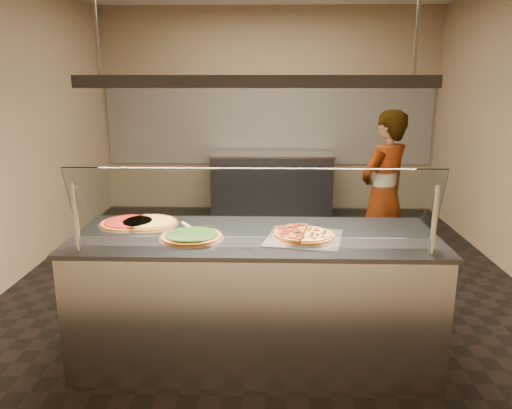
{
  "coord_description": "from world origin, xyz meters",
  "views": [
    {
      "loc": [
        0.02,
        -4.62,
        1.96
      ],
      "look_at": [
        -0.08,
        -0.87,
        1.02
      ],
      "focal_mm": 35.0,
      "sensor_mm": 36.0,
      "label": 1
    }
  ],
  "objects_px": {
    "pizza_spinach": "(192,236)",
    "heat_lamp_housing": "(255,81)",
    "worker": "(384,194)",
    "pizza_cheese": "(148,222)",
    "prep_table": "(272,184)",
    "pizza_tomato": "(129,223)",
    "half_pizza_pepperoni": "(290,233)",
    "sneeze_guard": "(254,205)",
    "perforated_tray": "(304,237)",
    "half_pizza_sausage": "(319,234)",
    "serving_counter": "(255,297)",
    "pizza_spatula": "(194,226)"
  },
  "relations": [
    {
      "from": "pizza_spinach",
      "to": "heat_lamp_housing",
      "type": "relative_size",
      "value": 0.19
    },
    {
      "from": "worker",
      "to": "pizza_spinach",
      "type": "bearing_deg",
      "value": 7.24
    },
    {
      "from": "pizza_cheese",
      "to": "prep_table",
      "type": "bearing_deg",
      "value": 76.08
    },
    {
      "from": "pizza_cheese",
      "to": "pizza_tomato",
      "type": "relative_size",
      "value": 1.05
    },
    {
      "from": "half_pizza_pepperoni",
      "to": "pizza_tomato",
      "type": "bearing_deg",
      "value": 166.22
    },
    {
      "from": "sneeze_guard",
      "to": "perforated_tray",
      "type": "xyz_separation_m",
      "value": [
        0.33,
        0.27,
        -0.29
      ]
    },
    {
      "from": "perforated_tray",
      "to": "half_pizza_sausage",
      "type": "distance_m",
      "value": 0.1
    },
    {
      "from": "half_pizza_sausage",
      "to": "heat_lamp_housing",
      "type": "height_order",
      "value": "heat_lamp_housing"
    },
    {
      "from": "sneeze_guard",
      "to": "prep_table",
      "type": "distance_m",
      "value": 4.32
    },
    {
      "from": "perforated_tray",
      "to": "pizza_cheese",
      "type": "bearing_deg",
      "value": 165.17
    },
    {
      "from": "worker",
      "to": "pizza_cheese",
      "type": "bearing_deg",
      "value": -4.18
    },
    {
      "from": "serving_counter",
      "to": "worker",
      "type": "xyz_separation_m",
      "value": [
        1.25,
        1.67,
        0.37
      ]
    },
    {
      "from": "serving_counter",
      "to": "pizza_spinach",
      "type": "bearing_deg",
      "value": -165.78
    },
    {
      "from": "pizza_tomato",
      "to": "half_pizza_sausage",
      "type": "bearing_deg",
      "value": -11.87
    },
    {
      "from": "pizza_cheese",
      "to": "heat_lamp_housing",
      "type": "relative_size",
      "value": 0.19
    },
    {
      "from": "perforated_tray",
      "to": "worker",
      "type": "bearing_deg",
      "value": 62.26
    },
    {
      "from": "serving_counter",
      "to": "pizza_spinach",
      "type": "relative_size",
      "value": 5.71
    },
    {
      "from": "serving_counter",
      "to": "pizza_tomato",
      "type": "bearing_deg",
      "value": 167.18
    },
    {
      "from": "half_pizza_pepperoni",
      "to": "pizza_cheese",
      "type": "xyz_separation_m",
      "value": [
        -1.03,
        0.3,
        -0.02
      ]
    },
    {
      "from": "serving_counter",
      "to": "prep_table",
      "type": "bearing_deg",
      "value": 88.24
    },
    {
      "from": "perforated_tray",
      "to": "prep_table",
      "type": "height_order",
      "value": "perforated_tray"
    },
    {
      "from": "perforated_tray",
      "to": "prep_table",
      "type": "xyz_separation_m",
      "value": [
        -0.21,
        3.98,
        -0.47
      ]
    },
    {
      "from": "perforated_tray",
      "to": "pizza_spinach",
      "type": "xyz_separation_m",
      "value": [
        -0.75,
        -0.03,
        0.01
      ]
    },
    {
      "from": "pizza_cheese",
      "to": "heat_lamp_housing",
      "type": "height_order",
      "value": "heat_lamp_housing"
    },
    {
      "from": "prep_table",
      "to": "heat_lamp_housing",
      "type": "distance_m",
      "value": 4.18
    },
    {
      "from": "sneeze_guard",
      "to": "worker",
      "type": "bearing_deg",
      "value": 58.26
    },
    {
      "from": "perforated_tray",
      "to": "worker",
      "type": "xyz_separation_m",
      "value": [
        0.92,
        1.75,
        -0.1
      ]
    },
    {
      "from": "half_pizza_sausage",
      "to": "pizza_spinach",
      "type": "relative_size",
      "value": 0.99
    },
    {
      "from": "sneeze_guard",
      "to": "heat_lamp_housing",
      "type": "bearing_deg",
      "value": 90.0
    },
    {
      "from": "half_pizza_sausage",
      "to": "heat_lamp_housing",
      "type": "relative_size",
      "value": 0.19
    },
    {
      "from": "worker",
      "to": "heat_lamp_housing",
      "type": "bearing_deg",
      "value": 13.71
    },
    {
      "from": "serving_counter",
      "to": "pizza_tomato",
      "type": "xyz_separation_m",
      "value": [
        -0.94,
        0.21,
        0.48
      ]
    },
    {
      "from": "sneeze_guard",
      "to": "half_pizza_sausage",
      "type": "bearing_deg",
      "value": 32.39
    },
    {
      "from": "half_pizza_sausage",
      "to": "pizza_tomato",
      "type": "relative_size",
      "value": 1.01
    },
    {
      "from": "heat_lamp_housing",
      "to": "perforated_tray",
      "type": "bearing_deg",
      "value": -12.82
    },
    {
      "from": "serving_counter",
      "to": "pizza_spatula",
      "type": "xyz_separation_m",
      "value": [
        -0.44,
        0.09,
        0.49
      ]
    },
    {
      "from": "half_pizza_sausage",
      "to": "heat_lamp_housing",
      "type": "xyz_separation_m",
      "value": [
        -0.43,
        0.07,
        0.99
      ]
    },
    {
      "from": "prep_table",
      "to": "worker",
      "type": "height_order",
      "value": "worker"
    },
    {
      "from": "pizza_spatula",
      "to": "heat_lamp_housing",
      "type": "bearing_deg",
      "value": -12.11
    },
    {
      "from": "pizza_tomato",
      "to": "prep_table",
      "type": "bearing_deg",
      "value": 74.04
    },
    {
      "from": "half_pizza_sausage",
      "to": "pizza_tomato",
      "type": "distance_m",
      "value": 1.39
    },
    {
      "from": "pizza_spatula",
      "to": "pizza_tomato",
      "type": "bearing_deg",
      "value": 166.57
    },
    {
      "from": "worker",
      "to": "heat_lamp_housing",
      "type": "height_order",
      "value": "heat_lamp_housing"
    },
    {
      "from": "pizza_tomato",
      "to": "pizza_spatula",
      "type": "bearing_deg",
      "value": -13.43
    },
    {
      "from": "pizza_spinach",
      "to": "perforated_tray",
      "type": "bearing_deg",
      "value": 2.47
    },
    {
      "from": "half_pizza_sausage",
      "to": "serving_counter",
      "type": "bearing_deg",
      "value": 170.22
    },
    {
      "from": "pizza_spinach",
      "to": "worker",
      "type": "xyz_separation_m",
      "value": [
        1.67,
        1.78,
        -0.11
      ]
    },
    {
      "from": "half_pizza_sausage",
      "to": "worker",
      "type": "xyz_separation_m",
      "value": [
        0.82,
        1.75,
        -0.12
      ]
    },
    {
      "from": "serving_counter",
      "to": "heat_lamp_housing",
      "type": "xyz_separation_m",
      "value": [
        0.0,
        0.0,
        1.48
      ]
    },
    {
      "from": "pizza_spinach",
      "to": "prep_table",
      "type": "height_order",
      "value": "pizza_spinach"
    }
  ]
}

